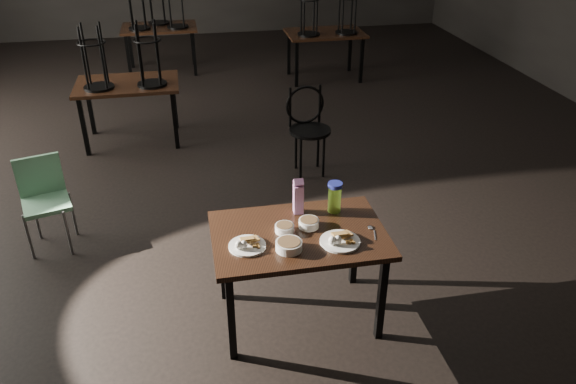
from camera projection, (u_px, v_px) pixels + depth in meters
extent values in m
plane|color=black|center=(242.00, 156.00, 6.63)|extent=(12.00, 12.00, 0.00)
cube|color=black|center=(299.00, 235.00, 3.87)|extent=(1.20, 0.80, 0.04)
cube|color=black|center=(231.00, 317.00, 3.70)|extent=(0.05, 0.05, 0.71)
cube|color=black|center=(382.00, 298.00, 3.87)|extent=(0.05, 0.05, 0.71)
cube|color=black|center=(223.00, 260.00, 4.24)|extent=(0.05, 0.05, 0.71)
cube|color=black|center=(355.00, 245.00, 4.41)|extent=(0.05, 0.05, 0.71)
cylinder|color=white|center=(247.00, 246.00, 3.71)|extent=(0.25, 0.25, 0.01)
cube|color=olive|center=(247.00, 236.00, 3.72)|extent=(0.09, 0.09, 0.04)
cube|color=olive|center=(251.00, 235.00, 3.73)|extent=(0.10, 0.10, 0.03)
ellipsoid|color=white|center=(239.00, 245.00, 3.65)|extent=(0.05, 0.05, 0.06)
ellipsoid|color=white|center=(244.00, 245.00, 3.66)|extent=(0.05, 0.05, 0.06)
cylinder|color=white|center=(340.00, 241.00, 3.75)|extent=(0.27, 0.27, 0.02)
cube|color=olive|center=(339.00, 231.00, 3.76)|extent=(0.10, 0.10, 0.05)
cube|color=olive|center=(344.00, 230.00, 3.77)|extent=(0.11, 0.11, 0.03)
ellipsoid|color=white|center=(332.00, 241.00, 3.69)|extent=(0.05, 0.05, 0.07)
ellipsoid|color=white|center=(338.00, 240.00, 3.70)|extent=(0.05, 0.05, 0.07)
cylinder|color=white|center=(285.00, 228.00, 3.86)|extent=(0.13, 0.13, 0.05)
cylinder|color=brown|center=(285.00, 226.00, 3.85)|extent=(0.11, 0.11, 0.01)
cylinder|color=white|center=(309.00, 223.00, 3.91)|extent=(0.14, 0.14, 0.06)
cylinder|color=brown|center=(309.00, 221.00, 3.90)|extent=(0.12, 0.12, 0.01)
cylinder|color=white|center=(289.00, 246.00, 3.67)|extent=(0.18, 0.18, 0.06)
cylinder|color=brown|center=(289.00, 243.00, 3.66)|extent=(0.15, 0.15, 0.01)
cube|color=#7F176E|center=(298.00, 199.00, 4.04)|extent=(0.07, 0.07, 0.22)
cube|color=#7F176E|center=(298.00, 183.00, 3.98)|extent=(0.07, 0.07, 0.07)
cylinder|color=#A8F247|center=(335.00, 199.00, 4.06)|extent=(0.11, 0.11, 0.20)
cylinder|color=navy|center=(335.00, 185.00, 4.01)|extent=(0.12, 0.12, 0.03)
ellipsoid|color=silver|center=(370.00, 227.00, 3.91)|extent=(0.05, 0.06, 0.01)
cube|color=silver|center=(375.00, 235.00, 3.83)|extent=(0.04, 0.12, 0.00)
cylinder|color=black|center=(310.00, 131.00, 6.02)|extent=(0.45, 0.45, 0.03)
torus|color=black|center=(305.00, 105.00, 6.07)|extent=(0.43, 0.07, 0.43)
cylinder|color=black|center=(318.00, 146.00, 6.27)|extent=(0.03, 0.03, 0.50)
cylinder|color=black|center=(296.00, 148.00, 6.23)|extent=(0.03, 0.03, 0.50)
cylinder|color=black|center=(301.00, 158.00, 6.01)|extent=(0.03, 0.03, 0.50)
cylinder|color=black|center=(324.00, 156.00, 6.06)|extent=(0.03, 0.03, 0.50)
cube|color=#7CC191|center=(46.00, 204.00, 4.81)|extent=(0.47, 0.47, 0.04)
cube|color=#7CC191|center=(39.00, 175.00, 4.84)|extent=(0.37, 0.13, 0.36)
cylinder|color=slate|center=(29.00, 237.00, 4.76)|extent=(0.02, 0.02, 0.44)
cylinder|color=slate|center=(68.00, 233.00, 4.81)|extent=(0.02, 0.02, 0.44)
cylinder|color=slate|center=(36.00, 218.00, 5.03)|extent=(0.02, 0.02, 0.44)
cylinder|color=slate|center=(73.00, 214.00, 5.08)|extent=(0.02, 0.02, 0.44)
cube|color=black|center=(127.00, 84.00, 6.65)|extent=(1.20, 0.80, 0.04)
cube|color=black|center=(84.00, 127.00, 6.48)|extent=(0.05, 0.05, 0.71)
cube|color=black|center=(175.00, 121.00, 6.65)|extent=(0.05, 0.05, 0.71)
cube|color=black|center=(90.00, 108.00, 7.03)|extent=(0.05, 0.05, 0.71)
cube|color=black|center=(174.00, 102.00, 7.20)|extent=(0.05, 0.05, 0.71)
cylinder|color=black|center=(99.00, 87.00, 6.46)|extent=(0.34, 0.34, 0.03)
torus|color=black|center=(92.00, 44.00, 6.21)|extent=(0.32, 0.32, 0.02)
cylinder|color=black|center=(104.00, 53.00, 6.38)|extent=(0.03, 0.03, 0.70)
cylinder|color=black|center=(86.00, 54.00, 6.35)|extent=(0.03, 0.03, 0.70)
cylinder|color=black|center=(83.00, 59.00, 6.18)|extent=(0.03, 0.03, 0.70)
cylinder|color=black|center=(102.00, 58.00, 6.21)|extent=(0.03, 0.03, 0.70)
cylinder|color=black|center=(152.00, 84.00, 6.56)|extent=(0.34, 0.34, 0.03)
torus|color=black|center=(147.00, 41.00, 6.31)|extent=(0.32, 0.32, 0.02)
cylinder|color=black|center=(157.00, 50.00, 6.48)|extent=(0.03, 0.03, 0.70)
cylinder|color=black|center=(140.00, 51.00, 6.45)|extent=(0.03, 0.03, 0.70)
cylinder|color=black|center=(139.00, 56.00, 6.28)|extent=(0.03, 0.03, 0.70)
cylinder|color=black|center=(157.00, 55.00, 6.31)|extent=(0.03, 0.03, 0.70)
cube|color=black|center=(325.00, 33.00, 8.80)|extent=(1.20, 0.80, 0.04)
cube|color=black|center=(297.00, 64.00, 8.63)|extent=(0.05, 0.05, 0.71)
cube|color=black|center=(361.00, 61.00, 8.80)|extent=(0.05, 0.05, 0.71)
cube|color=black|center=(289.00, 53.00, 9.17)|extent=(0.05, 0.05, 0.71)
cube|color=black|center=(350.00, 50.00, 9.34)|extent=(0.05, 0.05, 0.71)
cylinder|color=black|center=(309.00, 34.00, 8.60)|extent=(0.34, 0.34, 0.03)
torus|color=black|center=(309.00, 0.00, 8.36)|extent=(0.32, 0.32, 0.02)
cylinder|color=black|center=(314.00, 8.00, 8.53)|extent=(0.03, 0.03, 0.70)
cylinder|color=black|center=(301.00, 9.00, 8.49)|extent=(0.03, 0.03, 0.70)
cylinder|color=black|center=(304.00, 11.00, 8.32)|extent=(0.03, 0.03, 0.70)
cylinder|color=black|center=(317.00, 11.00, 8.36)|extent=(0.03, 0.03, 0.70)
cylinder|color=black|center=(346.00, 32.00, 8.70)|extent=(0.34, 0.34, 0.03)
cylinder|color=black|center=(352.00, 7.00, 8.62)|extent=(0.03, 0.03, 0.70)
cylinder|color=black|center=(339.00, 7.00, 8.59)|extent=(0.03, 0.03, 0.70)
cylinder|color=black|center=(343.00, 10.00, 8.42)|extent=(0.03, 0.03, 0.70)
cylinder|color=black|center=(356.00, 9.00, 8.45)|extent=(0.03, 0.03, 0.70)
cube|color=black|center=(159.00, 28.00, 9.12)|extent=(1.20, 0.80, 0.04)
cube|color=black|center=(128.00, 58.00, 8.95)|extent=(0.05, 0.05, 0.71)
cube|color=black|center=(194.00, 54.00, 9.12)|extent=(0.05, 0.05, 0.71)
cube|color=black|center=(131.00, 47.00, 9.50)|extent=(0.05, 0.05, 0.71)
cube|color=black|center=(192.00, 44.00, 9.67)|extent=(0.05, 0.05, 0.71)
cylinder|color=black|center=(140.00, 28.00, 8.93)|extent=(0.34, 0.34, 0.03)
cylinder|color=black|center=(143.00, 3.00, 8.85)|extent=(0.03, 0.03, 0.70)
cylinder|color=black|center=(130.00, 4.00, 8.82)|extent=(0.03, 0.03, 0.70)
cylinder|color=black|center=(130.00, 6.00, 8.65)|extent=(0.03, 0.03, 0.70)
cylinder|color=black|center=(143.00, 6.00, 8.68)|extent=(0.03, 0.03, 0.70)
cylinder|color=black|center=(178.00, 27.00, 9.03)|extent=(0.34, 0.34, 0.03)
cylinder|color=black|center=(182.00, 2.00, 8.95)|extent=(0.03, 0.03, 0.70)
cylinder|color=black|center=(169.00, 2.00, 8.92)|extent=(0.03, 0.03, 0.70)
cylinder|color=black|center=(169.00, 5.00, 8.75)|extent=(0.03, 0.03, 0.70)
cylinder|color=black|center=(182.00, 4.00, 8.78)|extent=(0.03, 0.03, 0.70)
cylinder|color=black|center=(159.00, 23.00, 9.26)|extent=(0.34, 0.34, 0.03)
cylinder|color=black|center=(150.00, 1.00, 8.98)|extent=(0.03, 0.03, 0.70)
cylinder|color=black|center=(163.00, 1.00, 9.01)|extent=(0.03, 0.03, 0.70)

